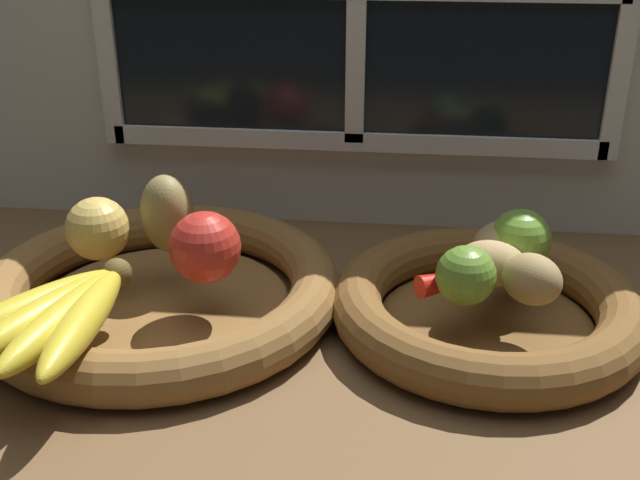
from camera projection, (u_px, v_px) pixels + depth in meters
ground_plane at (333, 343)px, 81.14cm from camera, size 140.00×90.00×3.00cm
back_wall at (358, 13)px, 95.67cm from camera, size 140.00×4.60×55.00cm
fruit_bowl_left at (160, 290)px, 83.46cm from camera, size 39.11×39.11×5.32cm
fruit_bowl_right at (486, 307)px, 79.99cm from camera, size 32.36×32.36×5.32cm
apple_red_right at (205, 247)px, 78.14cm from camera, size 7.37×7.37×7.37cm
apple_golden_left at (98, 229)px, 82.85cm from camera, size 6.88×6.88×6.88cm
pear_brown at (167, 213)px, 84.21cm from camera, size 8.41×8.43×8.79cm
banana_bunch_front at (58, 314)px, 69.82cm from camera, size 14.10×20.35×3.35cm
potato_back at (508, 243)px, 81.91cm from camera, size 10.01×9.31×4.89cm
potato_large at (491, 263)px, 77.83cm from camera, size 7.79×6.01×4.62cm
potato_small at (532, 279)px, 74.22cm from camera, size 7.84×7.69×5.04cm
lime_near at (466, 276)px, 74.01cm from camera, size 5.86×5.86×5.86cm
lime_far at (520, 239)px, 80.96cm from camera, size 6.41×6.41×6.41cm
chili_pepper at (469, 276)px, 77.69cm from camera, size 11.24×7.91×2.36cm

